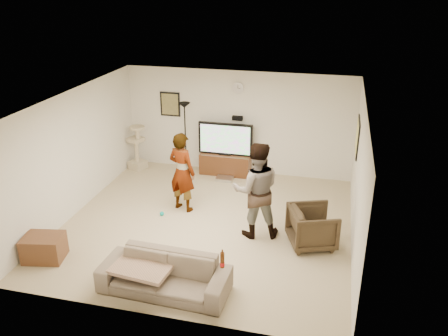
% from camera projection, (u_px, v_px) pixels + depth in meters
% --- Properties ---
extents(floor, '(5.50, 5.50, 0.02)m').
position_uv_depth(floor, '(208.00, 224.00, 9.22)').
color(floor, tan).
rests_on(floor, ground).
extents(ceiling, '(5.50, 5.50, 0.02)m').
position_uv_depth(ceiling, '(206.00, 99.00, 8.24)').
color(ceiling, white).
rests_on(ceiling, wall_back).
extents(wall_back, '(5.50, 0.04, 2.50)m').
position_uv_depth(wall_back, '(238.00, 123.00, 11.19)').
color(wall_back, white).
rests_on(wall_back, floor).
extents(wall_front, '(5.50, 0.04, 2.50)m').
position_uv_depth(wall_front, '(151.00, 241.00, 6.27)').
color(wall_front, white).
rests_on(wall_front, floor).
extents(wall_left, '(0.04, 5.50, 2.50)m').
position_uv_depth(wall_left, '(75.00, 153.00, 9.34)').
color(wall_left, white).
rests_on(wall_left, floor).
extents(wall_right, '(0.04, 5.50, 2.50)m').
position_uv_depth(wall_right, '(358.00, 180.00, 8.12)').
color(wall_right, white).
rests_on(wall_right, floor).
extents(wall_clock, '(0.26, 0.04, 0.26)m').
position_uv_depth(wall_clock, '(238.00, 88.00, 10.83)').
color(wall_clock, silver).
rests_on(wall_clock, wall_back).
extents(wall_speaker, '(0.25, 0.10, 0.10)m').
position_uv_depth(wall_speaker, '(237.00, 118.00, 11.08)').
color(wall_speaker, black).
rests_on(wall_speaker, wall_back).
extents(picture_back, '(0.42, 0.03, 0.52)m').
position_uv_depth(picture_back, '(170.00, 104.00, 11.41)').
color(picture_back, olive).
rests_on(picture_back, wall_back).
extents(picture_right, '(0.03, 0.78, 0.62)m').
position_uv_depth(picture_right, '(357.00, 137.00, 9.46)').
color(picture_right, '#FEEB7A').
rests_on(picture_right, wall_right).
extents(tv_stand, '(1.22, 0.45, 0.51)m').
position_uv_depth(tv_stand, '(225.00, 164.00, 11.41)').
color(tv_stand, '#442512').
rests_on(tv_stand, floor).
extents(console_box, '(0.40, 0.30, 0.07)m').
position_uv_depth(console_box, '(225.00, 179.00, 11.13)').
color(console_box, silver).
rests_on(console_box, floor).
extents(tv, '(1.32, 0.08, 0.78)m').
position_uv_depth(tv, '(225.00, 139.00, 11.16)').
color(tv, black).
rests_on(tv, tv_stand).
extents(tv_screen, '(1.21, 0.01, 0.69)m').
position_uv_depth(tv_screen, '(225.00, 140.00, 11.12)').
color(tv_screen, '#4CD54E').
rests_on(tv_screen, tv).
extents(floor_lamp, '(0.32, 0.32, 1.75)m').
position_uv_depth(floor_lamp, '(185.00, 138.00, 11.27)').
color(floor_lamp, black).
rests_on(floor_lamp, floor).
extents(cat_tree, '(0.47, 0.47, 1.14)m').
position_uv_depth(cat_tree, '(136.00, 147.00, 11.58)').
color(cat_tree, '#BDAE8D').
rests_on(cat_tree, floor).
extents(person_left, '(0.71, 0.58, 1.68)m').
position_uv_depth(person_left, '(182.00, 172.00, 9.47)').
color(person_left, '#A09BAE').
rests_on(person_left, floor).
extents(person_right, '(1.05, 0.91, 1.84)m').
position_uv_depth(person_right, '(256.00, 190.00, 8.50)').
color(person_right, '#2A66A0').
rests_on(person_right, floor).
extents(sofa, '(2.03, 0.86, 0.58)m').
position_uv_depth(sofa, '(164.00, 275.00, 7.18)').
color(sofa, '#726353').
rests_on(sofa, floor).
extents(throw_blanket, '(0.97, 0.80, 0.06)m').
position_uv_depth(throw_blanket, '(143.00, 266.00, 7.21)').
color(throw_blanket, tan).
rests_on(throw_blanket, sofa).
extents(beer_bottle, '(0.06, 0.06, 0.25)m').
position_uv_depth(beer_bottle, '(222.00, 260.00, 6.81)').
color(beer_bottle, '#431E08').
rests_on(beer_bottle, sofa).
extents(armchair, '(1.02, 1.01, 0.73)m').
position_uv_depth(armchair, '(312.00, 227.00, 8.37)').
color(armchair, '#372A1B').
rests_on(armchair, floor).
extents(side_table, '(0.74, 0.61, 0.44)m').
position_uv_depth(side_table, '(44.00, 248.00, 8.01)').
color(side_table, '#53311C').
rests_on(side_table, floor).
extents(toy_ball, '(0.09, 0.09, 0.09)m').
position_uv_depth(toy_ball, '(162.00, 214.00, 9.50)').
color(toy_ball, '#08A29A').
rests_on(toy_ball, floor).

